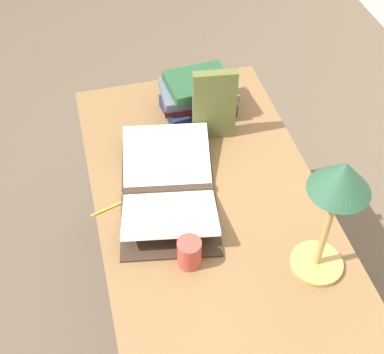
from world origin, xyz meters
TOP-DOWN VIEW (x-y plane):
  - ground_plane at (0.00, 0.00)m, footprint 12.00×12.00m
  - reading_desk at (0.00, 0.00)m, footprint 1.32×0.72m
  - open_book at (-0.07, -0.12)m, footprint 0.57×0.39m
  - book_stack_tall at (-0.43, 0.07)m, footprint 0.20×0.28m
  - book_standing_upright at (-0.29, 0.09)m, footprint 0.05×0.15m
  - reading_lamp at (0.31, 0.23)m, footprint 0.16×0.16m
  - coffee_mug at (0.21, -0.12)m, footprint 0.10×0.07m
  - pencil at (-0.05, -0.30)m, footprint 0.05×0.15m

SIDE VIEW (x-z plane):
  - ground_plane at x=0.00m, z-range 0.00..0.00m
  - reading_desk at x=0.00m, z-range 0.26..1.00m
  - pencil at x=-0.05m, z-range 0.73..0.74m
  - open_book at x=-0.07m, z-range 0.72..0.80m
  - coffee_mug at x=0.21m, z-range 0.73..0.83m
  - book_stack_tall at x=-0.43m, z-range 0.73..0.88m
  - book_standing_upright at x=-0.29m, z-range 0.73..1.01m
  - reading_lamp at x=0.31m, z-range 0.84..1.26m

